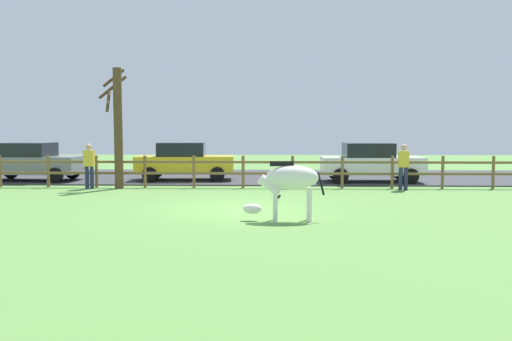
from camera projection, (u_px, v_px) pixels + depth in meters
The scene contains 11 objects.
ground_plane at pixel (236, 208), 14.26m from camera, with size 60.00×60.00×0.00m, color #5B8C42.
parking_asphalt at pixel (250, 177), 23.53m from camera, with size 28.00×7.40×0.05m, color #38383D.
paddock_fence at pixel (243, 170), 19.19m from camera, with size 21.93×0.11×1.19m.
bare_tree at pixel (118, 125), 18.91m from camera, with size 0.94×1.20×4.39m.
zebra at pixel (289, 182), 12.26m from camera, with size 1.93×0.48×1.41m.
crow_on_grass at pixel (277, 197), 15.65m from camera, with size 0.22×0.10×0.20m.
parked_car_white at pixel (371, 162), 20.98m from camera, with size 4.01×1.90×1.56m.
parked_car_yellow at pixel (184, 161), 21.72m from camera, with size 4.11×2.11×1.56m.
parked_car_grey at pixel (31, 161), 21.44m from camera, with size 4.04×1.95×1.56m.
visitor_left_of_tree at pixel (89, 164), 18.89m from camera, with size 0.37×0.23×1.64m.
visitor_right_of_tree at pixel (404, 165), 18.45m from camera, with size 0.39×0.27×1.64m.
Camera 1 is at (0.98, -14.11, 2.16)m, focal length 36.65 mm.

